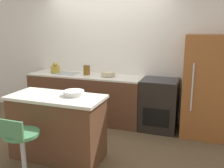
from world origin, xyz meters
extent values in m
plane|color=brown|center=(0.00, 0.00, 0.00)|extent=(14.00, 14.00, 0.00)
cube|color=white|center=(0.00, 0.68, 1.30)|extent=(8.00, 0.06, 2.60)
cube|color=brown|center=(-0.35, 0.33, 0.45)|extent=(2.32, 0.63, 0.89)
cube|color=silver|center=(-0.35, 0.33, 0.91)|extent=(2.32, 0.63, 0.03)
cube|color=#9EA3A8|center=(-0.75, 0.33, 0.93)|extent=(0.44, 0.35, 0.01)
cube|color=brown|center=(-0.06, -1.19, 0.44)|extent=(1.30, 0.59, 0.88)
cube|color=silver|center=(-0.06, -1.19, 0.90)|extent=(1.35, 0.63, 0.04)
cube|color=black|center=(1.15, 0.33, 0.46)|extent=(0.65, 0.63, 0.92)
cube|color=black|center=(1.15, 0.01, 0.32)|extent=(0.46, 0.01, 0.32)
cube|color=#333338|center=(1.15, 0.33, 0.93)|extent=(0.62, 0.60, 0.01)
cube|color=#995628|center=(1.90, 0.33, 0.87)|extent=(0.70, 0.63, 1.74)
cube|color=silver|center=(1.71, 0.00, 0.91)|extent=(0.02, 0.02, 0.78)
cylinder|color=#B7B7BC|center=(-0.17, -1.81, 0.29)|extent=(0.06, 0.06, 0.58)
cylinder|color=#478456|center=(-0.17, -1.81, 0.60)|extent=(0.43, 0.43, 0.04)
cube|color=#478456|center=(-0.17, -2.00, 0.74)|extent=(0.36, 0.02, 0.22)
cylinder|color=#B29333|center=(-1.03, 0.35, 1.00)|extent=(0.19, 0.19, 0.13)
sphere|color=#B29333|center=(-1.03, 0.35, 1.10)|extent=(0.10, 0.10, 0.10)
cylinder|color=#C1B28E|center=(0.14, 0.35, 0.97)|extent=(0.27, 0.27, 0.07)
cylinder|color=brown|center=(-0.31, 0.35, 1.01)|extent=(0.13, 0.13, 0.16)
cylinder|color=brown|center=(-0.31, 0.35, 1.10)|extent=(0.13, 0.13, 0.02)
cylinder|color=white|center=(0.16, -1.08, 0.96)|extent=(0.29, 0.29, 0.07)
camera|label=1|loc=(1.80, -4.07, 1.87)|focal=40.00mm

